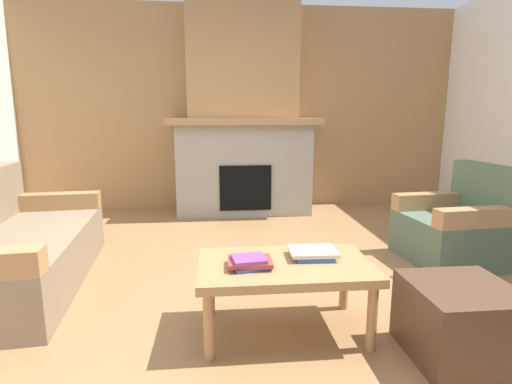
% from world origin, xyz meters
% --- Properties ---
extents(ground, '(9.00, 9.00, 0.00)m').
position_xyz_m(ground, '(0.00, 0.00, 0.00)').
color(ground, olive).
extents(wall_back_wood_panel, '(6.00, 0.12, 2.70)m').
position_xyz_m(wall_back_wood_panel, '(0.00, 3.00, 1.35)').
color(wall_back_wood_panel, '#A87A4C').
rests_on(wall_back_wood_panel, ground).
extents(fireplace, '(1.90, 0.82, 2.70)m').
position_xyz_m(fireplace, '(0.00, 2.62, 1.16)').
color(fireplace, gray).
rests_on(fireplace, ground).
extents(couch, '(1.01, 1.87, 0.85)m').
position_xyz_m(couch, '(-1.86, 0.39, 0.29)').
color(couch, '#847056').
rests_on(couch, ground).
extents(armchair, '(0.83, 0.83, 0.85)m').
position_xyz_m(armchair, '(1.75, 0.58, 0.29)').
color(armchair, '#4C604C').
rests_on(armchair, ground).
extents(coffee_table, '(1.00, 0.60, 0.43)m').
position_xyz_m(coffee_table, '(0.04, -0.43, 0.38)').
color(coffee_table, '#A87A4C').
rests_on(coffee_table, ground).
extents(ottoman, '(0.52, 0.52, 0.40)m').
position_xyz_m(ottoman, '(0.92, -0.77, 0.20)').
color(ottoman, '#4C3323').
rests_on(ottoman, ground).
extents(book_stack_near_edge, '(0.25, 0.22, 0.06)m').
position_xyz_m(book_stack_near_edge, '(-0.17, -0.48, 0.46)').
color(book_stack_near_edge, '#335699').
rests_on(book_stack_near_edge, coffee_table).
extents(book_stack_center, '(0.28, 0.22, 0.05)m').
position_xyz_m(book_stack_center, '(0.22, -0.37, 0.46)').
color(book_stack_center, '#335699').
rests_on(book_stack_center, coffee_table).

